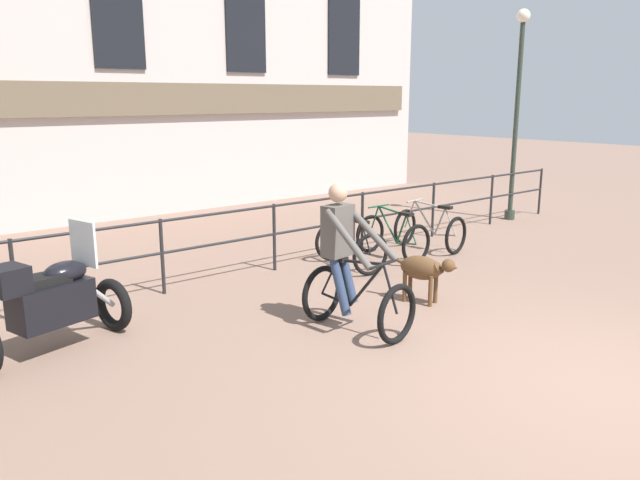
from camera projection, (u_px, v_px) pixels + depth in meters
ground_plane at (596, 385)px, 5.88m from camera, size 60.00×60.00×0.00m
canal_railing at (274, 226)px, 9.62m from camera, size 15.05×0.05×1.05m
cyclist_with_bike at (349, 266)px, 7.15m from camera, size 0.84×1.26×1.70m
dog at (424, 269)px, 8.13m from camera, size 0.43×0.92×0.64m
parked_motorcycle at (50, 301)px, 6.54m from camera, size 1.71×1.01×1.35m
parked_bicycle_near_lamp at (351, 246)px, 9.83m from camera, size 0.79×1.18×0.86m
parked_bicycle_mid_left at (393, 237)px, 10.42m from camera, size 0.67×1.12×0.86m
parked_bicycle_mid_right at (430, 230)px, 11.01m from camera, size 0.81×1.19×0.86m
street_lamp at (517, 105)px, 13.25m from camera, size 0.28×0.28×4.42m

